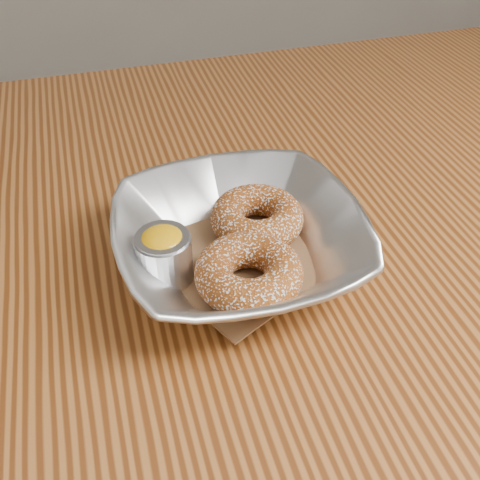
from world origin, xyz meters
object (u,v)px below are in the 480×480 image
object	(u,v)px
donut_back	(257,217)
ramekin	(164,255)
serving_bowl	(240,242)
table	(233,281)
donut_front	(249,273)

from	to	relation	value
donut_back	ramekin	xyz separation A→B (m)	(-0.10, -0.04, 0.01)
serving_bowl	table	bearing A→B (deg)	79.52
donut_front	ramekin	xyz separation A→B (m)	(-0.07, 0.03, 0.01)
ramekin	donut_front	bearing A→B (deg)	-26.82
serving_bowl	ramekin	bearing A→B (deg)	-174.83
serving_bowl	donut_back	xyz separation A→B (m)	(0.03, 0.03, -0.00)
donut_front	table	bearing A→B (deg)	81.15
serving_bowl	donut_back	world-z (taller)	serving_bowl
table	ramekin	bearing A→B (deg)	-135.28
table	donut_front	distance (m)	0.17
table	ramekin	size ratio (longest dim) A/B	22.69
donut_front	ramekin	distance (m)	0.07
table	donut_front	world-z (taller)	donut_front
table	donut_front	bearing A→B (deg)	-98.85
serving_bowl	donut_front	size ratio (longest dim) A/B	2.40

